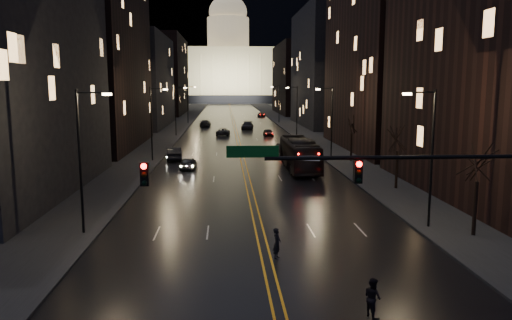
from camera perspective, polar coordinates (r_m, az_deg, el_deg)
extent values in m
plane|color=black|center=(22.73, 2.24, -15.48)|extent=(900.00, 900.00, 0.00)
cube|color=black|center=(150.94, -2.76, 5.09)|extent=(20.00, 320.00, 0.02)
cube|color=black|center=(151.38, -8.09, 5.05)|extent=(8.00, 320.00, 0.16)
cube|color=black|center=(151.78, 2.55, 5.14)|extent=(8.00, 320.00, 0.16)
cube|color=orange|center=(150.93, -2.76, 5.09)|extent=(0.62, 320.00, 0.01)
cube|color=black|center=(77.12, -18.10, 11.71)|extent=(12.00, 30.00, 28.00)
cube|color=black|center=(114.20, -13.23, 8.76)|extent=(12.00, 34.00, 20.00)
cube|color=black|center=(161.76, -10.41, 9.44)|extent=(12.00, 40.00, 24.00)
cube|color=black|center=(46.84, 26.58, 11.06)|extent=(12.00, 26.00, 24.00)
cube|color=black|center=(74.96, 15.03, 15.79)|extent=(12.00, 30.00, 38.00)
cube|color=black|center=(115.05, 8.17, 10.39)|extent=(12.00, 34.00, 26.00)
cube|color=black|center=(162.30, 4.69, 9.20)|extent=(12.00, 40.00, 22.00)
cube|color=black|center=(406.68, 2.51, 16.49)|extent=(520.00, 60.00, 130.00)
cube|color=black|center=(270.74, -3.14, 7.06)|extent=(90.00, 50.00, 4.00)
cube|color=#FDE592|center=(270.73, -3.17, 10.03)|extent=(80.00, 36.00, 24.00)
cylinder|color=beige|center=(271.96, -3.20, 14.24)|extent=(22.00, 22.00, 16.00)
ellipsoid|color=beige|center=(273.26, -3.22, 16.54)|extent=(20.00, 20.00, 17.00)
cylinder|color=black|center=(22.22, 16.60, 0.30)|extent=(12.00, 0.18, 0.18)
cube|color=black|center=(21.23, -12.61, -1.57)|extent=(0.35, 0.30, 1.00)
cube|color=black|center=(21.71, 11.56, -1.31)|extent=(0.35, 0.30, 1.00)
sphere|color=#FF0705|center=(20.99, -12.72, -0.71)|extent=(0.24, 0.24, 0.24)
sphere|color=#FF0705|center=(21.48, 11.72, -0.47)|extent=(0.24, 0.24, 0.24)
cube|color=#053F14|center=(20.85, -0.39, 0.97)|extent=(2.20, 0.06, 0.50)
cylinder|color=black|center=(33.68, 19.45, -0.03)|extent=(0.16, 0.16, 9.00)
cylinder|color=black|center=(33.00, 18.37, 7.36)|extent=(1.80, 0.10, 0.10)
cube|color=#FFD699|center=(32.67, 16.89, 7.24)|extent=(0.50, 0.25, 0.15)
cylinder|color=black|center=(32.24, -19.46, -0.40)|extent=(0.16, 0.16, 9.00)
cylinder|color=black|center=(31.65, -18.28, 7.33)|extent=(1.80, 0.10, 0.10)
cube|color=#FFD699|center=(31.44, -16.67, 7.21)|extent=(0.50, 0.25, 0.15)
cylinder|color=black|center=(62.23, 8.66, 4.12)|extent=(0.16, 0.16, 9.00)
cylinder|color=black|center=(61.86, 7.93, 8.10)|extent=(1.80, 0.10, 0.10)
cube|color=#FFD699|center=(61.69, 7.10, 8.02)|extent=(0.50, 0.25, 0.15)
cylinder|color=black|center=(61.46, -11.87, 3.98)|extent=(0.16, 0.16, 9.00)
cylinder|color=black|center=(61.16, -11.15, 8.01)|extent=(1.80, 0.10, 0.10)
cube|color=#FFD699|center=(61.05, -10.31, 7.94)|extent=(0.50, 0.25, 0.15)
cylinder|color=black|center=(91.71, 4.70, 5.60)|extent=(0.16, 0.16, 9.00)
cylinder|color=black|center=(91.46, 4.17, 8.30)|extent=(1.80, 0.10, 0.10)
cube|color=#FFD699|center=(91.34, 3.60, 8.24)|extent=(0.50, 0.25, 0.15)
cylinder|color=black|center=(91.19, -9.18, 5.51)|extent=(0.16, 0.16, 9.00)
cylinder|color=black|center=(90.98, -8.68, 8.22)|extent=(1.80, 0.10, 0.10)
cube|color=#FFD699|center=(90.91, -8.10, 8.17)|extent=(0.50, 0.25, 0.15)
cylinder|color=black|center=(121.44, 2.66, 6.35)|extent=(0.16, 0.16, 9.00)
cylinder|color=black|center=(121.26, 2.25, 8.39)|extent=(1.80, 0.10, 0.10)
cube|color=#FFD699|center=(121.17, 1.82, 8.34)|extent=(0.50, 0.25, 0.15)
cylinder|color=black|center=(121.05, -7.81, 6.28)|extent=(0.16, 0.16, 9.00)
cylinder|color=black|center=(120.90, -7.42, 8.32)|extent=(1.80, 0.10, 0.10)
cube|color=#FFD699|center=(120.84, -6.99, 8.28)|extent=(0.50, 0.25, 0.15)
cylinder|color=black|center=(33.26, 23.74, -5.21)|extent=(0.24, 0.24, 3.50)
cylinder|color=black|center=(45.87, 15.77, -1.15)|extent=(0.24, 0.24, 3.50)
cylinder|color=black|center=(61.03, 10.83, 1.38)|extent=(0.24, 0.24, 3.50)
imported|color=black|center=(54.72, 4.98, 0.66)|extent=(2.98, 12.42, 3.46)
imported|color=black|center=(55.49, -7.77, -0.35)|extent=(1.74, 4.13, 1.40)
imported|color=black|center=(62.58, -9.37, 0.73)|extent=(2.32, 5.14, 1.64)
imported|color=black|center=(91.90, -3.78, 3.23)|extent=(2.69, 5.07, 1.36)
imported|color=black|center=(111.82, -5.83, 4.21)|extent=(2.46, 5.38, 1.52)
imported|color=black|center=(67.69, 3.15, 1.30)|extent=(1.76, 4.19, 1.35)
imported|color=black|center=(89.92, 1.42, 3.14)|extent=(1.73, 4.09, 1.38)
imported|color=black|center=(103.76, -1.00, 3.94)|extent=(2.89, 5.85, 1.64)
imported|color=black|center=(145.93, 0.62, 5.22)|extent=(2.65, 4.77, 1.26)
imported|color=black|center=(27.12, 2.41, -9.51)|extent=(0.61, 0.72, 1.68)
imported|color=black|center=(21.29, 13.19, -15.04)|extent=(0.71, 0.90, 1.63)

